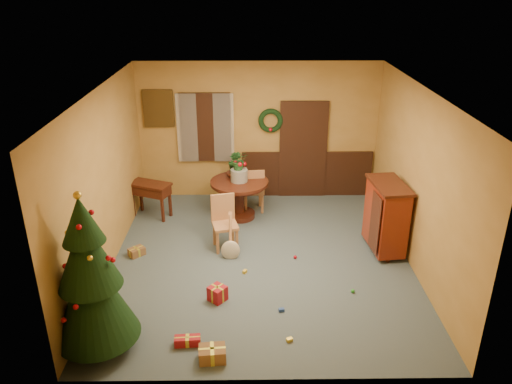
{
  "coord_description": "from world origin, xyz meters",
  "views": [
    {
      "loc": [
        -0.18,
        -7.34,
        4.48
      ],
      "look_at": [
        -0.08,
        0.4,
        1.09
      ],
      "focal_mm": 35.0,
      "sensor_mm": 36.0,
      "label": 1
    }
  ],
  "objects_px": {
    "dining_table": "(239,192)",
    "chair_near": "(224,220)",
    "christmas_tree": "(90,278)",
    "sideboard": "(386,215)",
    "writing_desk": "(150,191)"
  },
  "relations": [
    {
      "from": "chair_near",
      "to": "writing_desk",
      "type": "height_order",
      "value": "chair_near"
    },
    {
      "from": "chair_near",
      "to": "sideboard",
      "type": "xyz_separation_m",
      "value": [
        2.79,
        -0.18,
        0.16
      ]
    },
    {
      "from": "christmas_tree",
      "to": "dining_table",
      "type": "bearing_deg",
      "value": 65.0
    },
    {
      "from": "sideboard",
      "to": "christmas_tree",
      "type": "bearing_deg",
      "value": -150.53
    },
    {
      "from": "chair_near",
      "to": "writing_desk",
      "type": "xyz_separation_m",
      "value": [
        -1.51,
        1.23,
        0.02
      ]
    },
    {
      "from": "chair_near",
      "to": "christmas_tree",
      "type": "distance_m",
      "value": 3.06
    },
    {
      "from": "writing_desk",
      "to": "sideboard",
      "type": "height_order",
      "value": "sideboard"
    },
    {
      "from": "christmas_tree",
      "to": "writing_desk",
      "type": "bearing_deg",
      "value": 90.0
    },
    {
      "from": "christmas_tree",
      "to": "sideboard",
      "type": "relative_size",
      "value": 1.74
    },
    {
      "from": "dining_table",
      "to": "chair_near",
      "type": "height_order",
      "value": "chair_near"
    },
    {
      "from": "chair_near",
      "to": "sideboard",
      "type": "bearing_deg",
      "value": -3.73
    },
    {
      "from": "dining_table",
      "to": "chair_near",
      "type": "distance_m",
      "value": 1.19
    },
    {
      "from": "dining_table",
      "to": "chair_near",
      "type": "relative_size",
      "value": 1.17
    },
    {
      "from": "christmas_tree",
      "to": "writing_desk",
      "type": "height_order",
      "value": "christmas_tree"
    },
    {
      "from": "christmas_tree",
      "to": "sideboard",
      "type": "distance_m",
      "value": 4.95
    }
  ]
}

